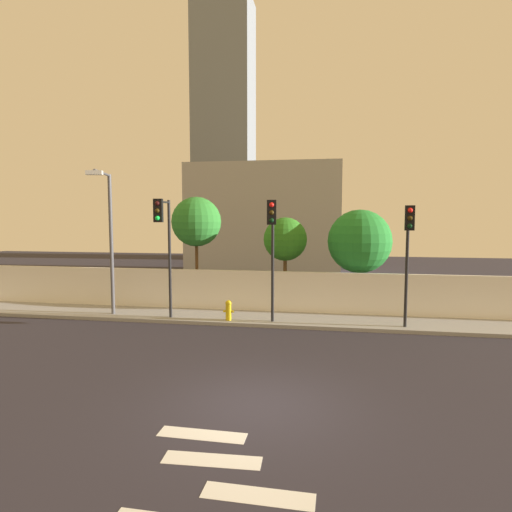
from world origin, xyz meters
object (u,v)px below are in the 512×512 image
object	(u,v)px
roadside_tree_leftmost	(196,222)
roadside_tree_midright	(360,242)
street_lamp_curbside	(109,230)
fire_hydrant	(229,309)
traffic_light_center	(164,233)
traffic_light_left	(408,240)
traffic_light_right	(272,235)
roadside_tree_midleft	(285,240)

from	to	relation	value
roadside_tree_leftmost	roadside_tree_midright	distance (m)	7.78
street_lamp_curbside	fire_hydrant	bearing A→B (deg)	0.56
roadside_tree_midright	traffic_light_center	bearing A→B (deg)	-154.51
roadside_tree_leftmost	traffic_light_center	bearing A→B (deg)	-92.50
traffic_light_left	roadside_tree_midright	world-z (taller)	traffic_light_left
traffic_light_left	roadside_tree_leftmost	bearing A→B (deg)	159.23
traffic_light_left	roadside_tree_midright	bearing A→B (deg)	113.43
traffic_light_left	street_lamp_curbside	distance (m)	12.10
fire_hydrant	street_lamp_curbside	bearing A→B (deg)	-179.44
fire_hydrant	roadside_tree_midright	world-z (taller)	roadside_tree_midright
traffic_light_left	roadside_tree_midright	distance (m)	3.83
traffic_light_right	fire_hydrant	distance (m)	3.68
traffic_light_right	roadside_tree_leftmost	size ratio (longest dim) A/B	0.91
traffic_light_center	roadside_tree_leftmost	xyz separation A→B (m)	(0.16, 3.76, 0.39)
traffic_light_right	traffic_light_center	bearing A→B (deg)	179.25
traffic_light_left	roadside_tree_leftmost	xyz separation A→B (m)	(-9.25, 3.51, 0.61)
traffic_light_center	roadside_tree_midleft	bearing A→B (deg)	39.98
roadside_tree_leftmost	roadside_tree_midright	world-z (taller)	roadside_tree_leftmost
traffic_light_right	street_lamp_curbside	distance (m)	7.08
street_lamp_curbside	roadside_tree_midright	world-z (taller)	street_lamp_curbside
traffic_light_center	fire_hydrant	distance (m)	4.06
fire_hydrant	roadside_tree_midleft	size ratio (longest dim) A/B	0.19
traffic_light_right	roadside_tree_midright	size ratio (longest dim) A/B	1.03
street_lamp_curbside	roadside_tree_midright	xyz separation A→B (m)	(10.57, 3.21, -0.57)
traffic_light_center	street_lamp_curbside	xyz separation A→B (m)	(-2.68, 0.55, 0.09)
roadside_tree_leftmost	roadside_tree_midleft	distance (m)	4.40
traffic_light_center	traffic_light_right	distance (m)	4.38
street_lamp_curbside	traffic_light_center	bearing A→B (deg)	-11.71
roadside_tree_midleft	traffic_light_left	bearing A→B (deg)	-35.46
traffic_light_left	traffic_light_right	world-z (taller)	traffic_light_right
roadside_tree_midleft	roadside_tree_leftmost	bearing A→B (deg)	-180.00
street_lamp_curbside	roadside_tree_leftmost	xyz separation A→B (m)	(2.84, 3.21, 0.31)
traffic_light_right	street_lamp_curbside	xyz separation A→B (m)	(-7.05, 0.61, 0.13)
roadside_tree_midleft	roadside_tree_midright	size ratio (longest dim) A/B	0.92
traffic_light_left	fire_hydrant	bearing A→B (deg)	177.10
traffic_light_left	roadside_tree_midright	xyz separation A→B (m)	(-1.52, 3.51, -0.26)
roadside_tree_midright	fire_hydrant	bearing A→B (deg)	-149.68
traffic_light_right	roadside_tree_leftmost	distance (m)	5.71
fire_hydrant	roadside_tree_midleft	world-z (taller)	roadside_tree_midleft
roadside_tree_midleft	street_lamp_curbside	bearing A→B (deg)	-155.87
traffic_light_right	fire_hydrant	size ratio (longest dim) A/B	5.83
traffic_light_center	roadside_tree_midright	size ratio (longest dim) A/B	1.04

